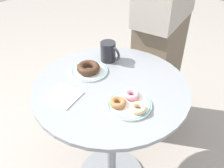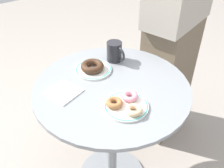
{
  "view_description": "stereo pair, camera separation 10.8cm",
  "coord_description": "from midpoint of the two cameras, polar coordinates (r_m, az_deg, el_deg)",
  "views": [
    {
      "loc": [
        0.65,
        -0.61,
        1.41
      ],
      "look_at": [
        0.03,
        -0.02,
        0.75
      ],
      "focal_mm": 40.33,
      "sensor_mm": 36.0,
      "label": 1
    },
    {
      "loc": [
        0.72,
        -0.53,
        1.41
      ],
      "look_at": [
        0.03,
        -0.02,
        0.75
      ],
      "focal_mm": 40.33,
      "sensor_mm": 36.0,
      "label": 2
    }
  ],
  "objects": [
    {
      "name": "plate_right",
      "position": [
        1.02,
        0.96,
        -4.86
      ],
      "size": [
        0.18,
        0.18,
        0.01
      ],
      "color": "white",
      "rests_on": "cafe_table"
    },
    {
      "name": "plate_left",
      "position": [
        1.22,
        -7.79,
        2.82
      ],
      "size": [
        0.18,
        0.18,
        0.01
      ],
      "color": "white",
      "rests_on": "cafe_table"
    },
    {
      "name": "donut_chocolate",
      "position": [
        1.21,
        -7.95,
        3.59
      ],
      "size": [
        0.13,
        0.13,
        0.03
      ],
      "primitive_type": "torus",
      "rotation": [
        0.0,
        0.0,
        4.5
      ],
      "color": "#422819",
      "rests_on": "plate_left"
    },
    {
      "name": "donut_glazed",
      "position": [
        0.98,
        2.85,
        -5.57
      ],
      "size": [
        0.08,
        0.08,
        0.02
      ],
      "primitive_type": "torus",
      "rotation": [
        0.0,
        0.0,
        4.44
      ],
      "color": "#E0B789",
      "rests_on": "plate_right"
    },
    {
      "name": "person_figure",
      "position": [
        1.55,
        9.37,
        12.74
      ],
      "size": [
        0.33,
        0.48,
        1.6
      ],
      "color": "brown",
      "rests_on": "ground"
    },
    {
      "name": "coffee_mug",
      "position": [
        1.28,
        -3.2,
        7.24
      ],
      "size": [
        0.12,
        0.08,
        0.1
      ],
      "color": "#28282D",
      "rests_on": "cafe_table"
    },
    {
      "name": "donut_pink_frosted",
      "position": [
        1.04,
        1.62,
        -2.45
      ],
      "size": [
        0.09,
        0.09,
        0.02
      ],
      "primitive_type": "torus",
      "rotation": [
        0.0,
        0.0,
        1.08
      ],
      "color": "pink",
      "rests_on": "plate_right"
    },
    {
      "name": "paper_napkin",
      "position": [
        1.1,
        -13.82,
        -2.77
      ],
      "size": [
        0.16,
        0.16,
        0.01
      ],
      "primitive_type": "cube",
      "rotation": [
        0.0,
        0.0,
        0.3
      ],
      "color": "white",
      "rests_on": "cafe_table"
    },
    {
      "name": "donut_cinnamon",
      "position": [
        1.01,
        -1.78,
        -4.33
      ],
      "size": [
        0.09,
        0.09,
        0.02
      ],
      "primitive_type": "torus",
      "rotation": [
        0.0,
        0.0,
        0.99
      ],
      "color": "#A36B3D",
      "rests_on": "plate_right"
    },
    {
      "name": "cafe_table",
      "position": [
        1.29,
        -2.67,
        -8.96
      ],
      "size": [
        0.71,
        0.71,
        0.72
      ],
      "color": "gray",
      "rests_on": "ground"
    }
  ]
}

